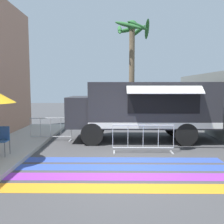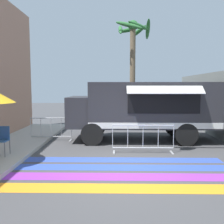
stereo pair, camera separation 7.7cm
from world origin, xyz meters
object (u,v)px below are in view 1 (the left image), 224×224
Objects in this scene: barricade_side at (51,130)px; traffic_signal_pole at (198,6)px; folding_chair at (2,138)px; palm_tree at (132,52)px; food_truck at (140,106)px; barricade_front at (143,139)px.

traffic_signal_pole is at bearing -29.42° from barricade_side.
palm_tree reaches higher than folding_chair.
food_truck is 4.07m from barricade_side.
folding_chair is at bearing -170.47° from barricade_front.
barricade_front and barricade_side have the same top height.
food_truck is at bearing 32.21° from folding_chair.
barricade_side is (-5.30, 2.99, -4.28)m from traffic_signal_pole.
palm_tree is (0.03, 6.40, 3.96)m from barricade_front.
barricade_side is at bearing 152.55° from barricade_front.
barricade_side is at bearing 73.19° from folding_chair.
palm_tree reaches higher than barricade_side.
palm_tree is at bearing 57.29° from folding_chair.
traffic_signal_pole is 7.40m from folding_chair.
food_truck is 2.39m from barricade_front.
traffic_signal_pole is at bearing -1.27° from folding_chair.
traffic_signal_pole is 3.04× the size of barricade_front.
palm_tree is at bearing 89.72° from barricade_front.
barricade_side is (0.88, 2.78, -0.20)m from folding_chair.
palm_tree is (-0.07, 4.24, 2.95)m from food_truck.
food_truck is 4.74m from traffic_signal_pole.
folding_chair is (-4.81, -2.95, -0.82)m from food_truck.
barricade_front is at bearing -27.45° from barricade_side.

